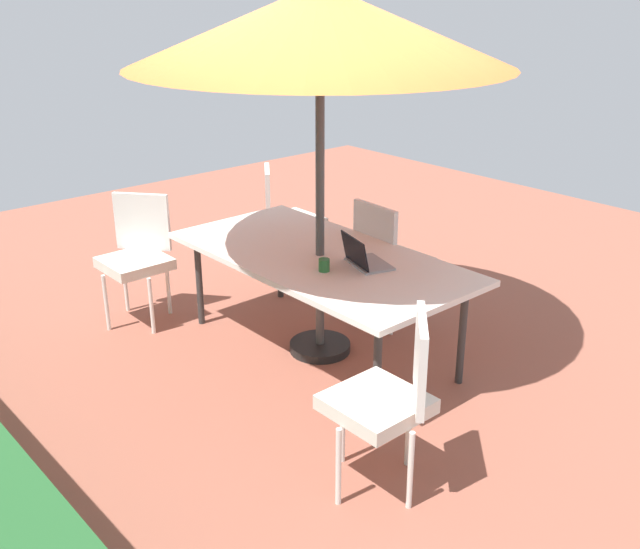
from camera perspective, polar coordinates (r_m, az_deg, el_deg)
The scene contains 9 objects.
ground_plane at distance 5.37m, azimuth -0.00°, elevation -5.97°, with size 10.00×10.00×0.02m, color #935442.
dining_table at distance 5.08m, azimuth -0.00°, elevation 1.08°, with size 2.21×1.09×0.74m.
patio_umbrella at distance 4.75m, azimuth -0.00°, elevation 18.59°, with size 2.44×2.44×2.48m.
chair_south at distance 5.60m, azimuth 5.32°, elevation 1.43°, with size 0.46×0.47×0.98m.
chair_southeast at distance 6.56m, azimuth -2.74°, elevation 4.60°, with size 0.58×0.58×0.98m.
chair_northeast at distance 5.82m, azimuth -13.98°, elevation 1.66°, with size 0.58×0.58×0.98m.
chair_northwest at distance 3.79m, azimuth 5.37°, elevation -9.20°, with size 0.59×0.59×0.98m.
laptop at distance 4.85m, azimuth 3.43°, elevation 1.19°, with size 0.38×0.33×0.21m.
cup at distance 4.76m, azimuth 0.32°, elevation 0.74°, with size 0.07×0.07×0.08m, color #286B33.
Camera 1 is at (-3.56, 3.13, 2.51)m, focal length 41.30 mm.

